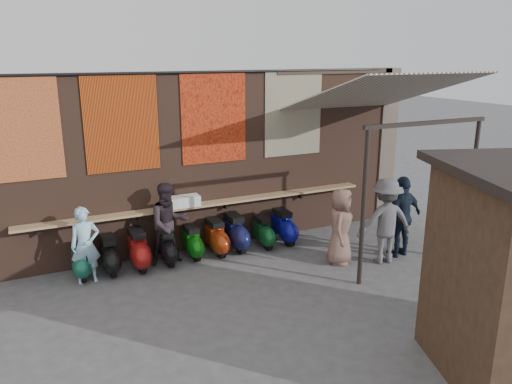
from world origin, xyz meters
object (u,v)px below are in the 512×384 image
(scooter_stool_7, at_px, (263,232))
(scooter_stool_5, at_px, (216,238))
(scooter_stool_1, at_px, (110,255))
(shopper_navy, at_px, (402,217))
(shelf_box, at_px, (185,201))
(diner_right, at_px, (169,224))
(shopper_tan, at_px, (340,226))
(scooter_stool_3, at_px, (167,248))
(scooter_stool_8, at_px, (284,227))
(scooter_stool_0, at_px, (80,261))
(scooter_stool_6, at_px, (236,233))
(shopper_grey, at_px, (385,221))
(scooter_stool_4, at_px, (193,242))
(scooter_stool_2, at_px, (138,250))
(diner_left, at_px, (85,245))

(scooter_stool_7, bearing_deg, scooter_stool_5, 177.64)
(scooter_stool_1, xyz_separation_m, shopper_navy, (6.00, -1.85, 0.53))
(shelf_box, xyz_separation_m, diner_right, (-0.46, -0.30, -0.36))
(shelf_box, relative_size, scooter_stool_7, 0.88)
(shopper_tan, bearing_deg, scooter_stool_3, 107.06)
(shelf_box, bearing_deg, scooter_stool_1, -171.15)
(scooter_stool_8, height_order, shopper_navy, shopper_navy)
(scooter_stool_0, bearing_deg, scooter_stool_6, 0.08)
(scooter_stool_5, relative_size, shopper_grey, 0.45)
(scooter_stool_1, distance_m, scooter_stool_6, 2.82)
(scooter_stool_3, distance_m, diner_right, 0.54)
(scooter_stool_1, relative_size, scooter_stool_3, 1.07)
(scooter_stool_0, bearing_deg, shopper_grey, -18.24)
(shelf_box, bearing_deg, scooter_stool_3, -149.24)
(scooter_stool_3, height_order, scooter_stool_4, same)
(scooter_stool_5, bearing_deg, scooter_stool_4, 176.49)
(scooter_stool_2, relative_size, shopper_grey, 0.47)
(scooter_stool_4, relative_size, shopper_tan, 0.45)
(scooter_stool_2, relative_size, shopper_tan, 0.52)
(shopper_navy, relative_size, shopper_tan, 1.10)
(scooter_stool_3, bearing_deg, scooter_stool_1, 177.71)
(diner_left, bearing_deg, scooter_stool_7, 3.38)
(shopper_grey, bearing_deg, scooter_stool_3, -10.91)
(scooter_stool_6, xyz_separation_m, diner_left, (-3.29, -0.25, 0.35))
(scooter_stool_8, relative_size, diner_right, 0.47)
(scooter_stool_4, xyz_separation_m, diner_left, (-2.25, -0.24, 0.41))
(shelf_box, distance_m, scooter_stool_0, 2.47)
(scooter_stool_5, bearing_deg, diner_right, -179.65)
(scooter_stool_3, relative_size, diner_right, 0.42)
(scooter_stool_1, relative_size, scooter_stool_7, 1.08)
(diner_left, bearing_deg, shopper_tan, -14.29)
(scooter_stool_4, bearing_deg, scooter_stool_2, -177.55)
(scooter_stool_5, bearing_deg, scooter_stool_7, -2.36)
(scooter_stool_6, xyz_separation_m, scooter_stool_7, (0.66, -0.09, -0.06))
(diner_right, bearing_deg, scooter_stool_2, 176.77)
(scooter_stool_7, distance_m, shopper_grey, 2.79)
(shopper_grey, bearing_deg, shopper_navy, -154.32)
(scooter_stool_0, xyz_separation_m, scooter_stool_8, (4.60, -0.07, 0.04))
(scooter_stool_5, bearing_deg, scooter_stool_0, 179.25)
(shelf_box, bearing_deg, diner_right, -146.61)
(scooter_stool_3, bearing_deg, scooter_stool_2, 179.73)
(scooter_stool_2, xyz_separation_m, shopper_grey, (4.86, -1.92, 0.52))
(shelf_box, bearing_deg, scooter_stool_5, -25.63)
(scooter_stool_2, xyz_separation_m, scooter_stool_5, (1.75, 0.02, -0.02))
(scooter_stool_4, bearing_deg, scooter_stool_0, 179.89)
(diner_left, height_order, diner_right, diner_right)
(shelf_box, bearing_deg, scooter_stool_0, -173.64)
(shopper_navy, bearing_deg, shelf_box, -32.38)
(diner_left, bearing_deg, scooter_stool_4, 7.20)
(shelf_box, bearing_deg, scooter_stool_2, -164.66)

